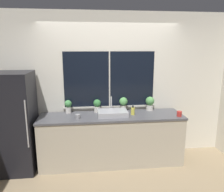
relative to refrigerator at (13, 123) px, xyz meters
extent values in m
plane|color=#937F60|center=(1.66, -0.27, -0.84)|extent=(14.00, 14.00, 0.00)
cube|color=silver|center=(1.66, 0.42, 0.51)|extent=(8.00, 0.06, 2.70)
cube|color=black|center=(1.66, 0.38, 0.64)|extent=(1.68, 0.01, 1.02)
cube|color=beige|center=(1.66, 0.38, 0.64)|extent=(0.02, 0.01, 1.02)
cube|color=beige|center=(1.66, 0.38, 0.12)|extent=(1.74, 0.04, 0.03)
cube|color=silver|center=(3.93, 1.23, 0.51)|extent=(0.06, 7.00, 2.70)
cube|color=#B2A893|center=(1.66, 0.04, -0.41)|extent=(2.51, 0.62, 0.86)
cube|color=#4C4C51|center=(1.66, 0.04, 0.04)|extent=(2.53, 0.64, 0.03)
cube|color=black|center=(0.00, 0.00, 0.00)|extent=(0.68, 0.67, 1.68)
cylinder|color=silver|center=(0.31, -0.35, 0.08)|extent=(0.02, 0.02, 0.76)
cube|color=#ADADB2|center=(1.67, 0.03, 0.10)|extent=(0.52, 0.35, 0.09)
cylinder|color=#B7B7BC|center=(1.67, 0.23, 0.07)|extent=(0.04, 0.04, 0.03)
cylinder|color=#B7B7BC|center=(1.67, 0.23, 0.22)|extent=(0.02, 0.02, 0.27)
cylinder|color=silver|center=(0.89, 0.28, 0.11)|extent=(0.10, 0.10, 0.11)
sphere|color=#478E4C|center=(0.89, 0.28, 0.23)|extent=(0.13, 0.13, 0.13)
cylinder|color=silver|center=(1.41, 0.28, 0.11)|extent=(0.12, 0.12, 0.10)
sphere|color=#387A3D|center=(1.41, 0.28, 0.22)|extent=(0.14, 0.14, 0.14)
cylinder|color=silver|center=(1.91, 0.28, 0.11)|extent=(0.09, 0.09, 0.11)
sphere|color=#569951|center=(1.91, 0.28, 0.24)|extent=(0.15, 0.15, 0.15)
cylinder|color=silver|center=(2.41, 0.28, 0.10)|extent=(0.13, 0.13, 0.10)
sphere|color=#569951|center=(2.41, 0.28, 0.23)|extent=(0.16, 0.16, 0.16)
cylinder|color=#DBD14C|center=(2.03, 0.04, 0.12)|extent=(0.07, 0.07, 0.13)
cylinder|color=black|center=(2.03, 0.04, 0.20)|extent=(0.03, 0.03, 0.04)
cylinder|color=gray|center=(1.07, -0.09, 0.09)|extent=(0.08, 0.08, 0.08)
cylinder|color=#B72D28|center=(2.82, -0.15, 0.10)|extent=(0.08, 0.08, 0.09)
camera|label=1|loc=(1.24, -3.61, 1.23)|focal=35.00mm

